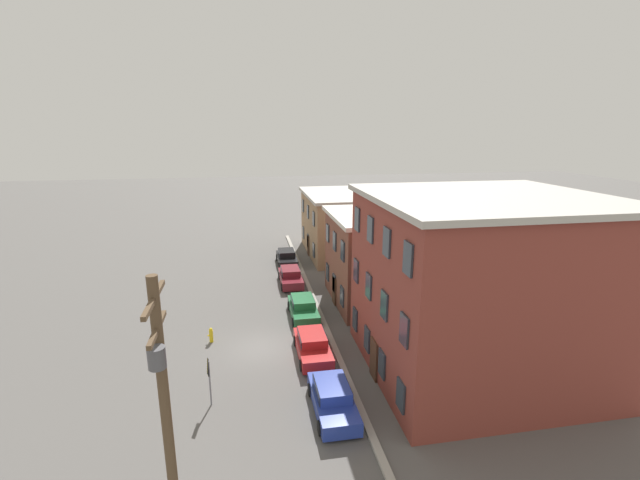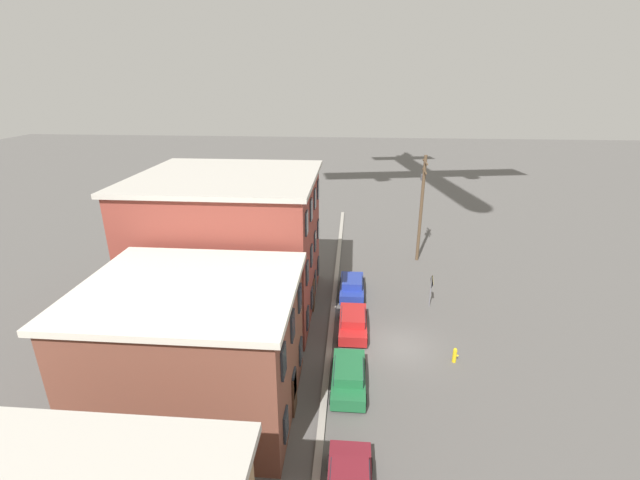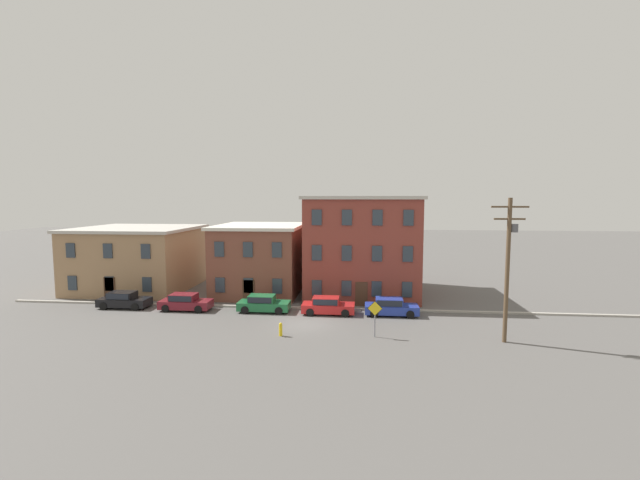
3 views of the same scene
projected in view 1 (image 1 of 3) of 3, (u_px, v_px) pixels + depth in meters
The scene contains 13 objects.
ground_plane at pixel (260, 348), 26.52m from camera, with size 200.00×200.00×0.00m, color #565451.
kerb_strip at pixel (331, 341), 27.26m from camera, with size 56.00×0.36×0.16m, color #9E998E.
apartment_corner at pixel (357, 223), 46.29m from camera, with size 11.77×11.23×6.62m.
apartment_midblock at pixel (395, 257), 33.22m from camera, with size 8.59×10.10×7.00m.
apartment_far at pixel (480, 285), 23.11m from camera, with size 11.29×12.05×9.90m.
car_black at pixel (287, 257), 42.80m from camera, with size 4.40×1.92×1.43m.
car_maroon at pixel (291, 276), 37.27m from camera, with size 4.40×1.92×1.43m.
car_green at pixel (303, 307), 30.73m from camera, with size 4.40×1.92×1.43m.
car_red at pixel (312, 344), 25.40m from camera, with size 4.40×1.92×1.43m.
car_blue at pixel (333, 397), 20.40m from camera, with size 4.40×1.92×1.43m.
caution_sign at pixel (209, 373), 20.60m from camera, with size 1.07×0.08×2.58m.
utility_pole at pixel (167, 429), 11.27m from camera, with size 2.40×0.44×9.75m.
fire_hydrant at pixel (211, 335), 27.15m from camera, with size 0.24×0.34×0.96m.
Camera 1 is at (24.27, -0.54, 13.14)m, focal length 24.00 mm.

